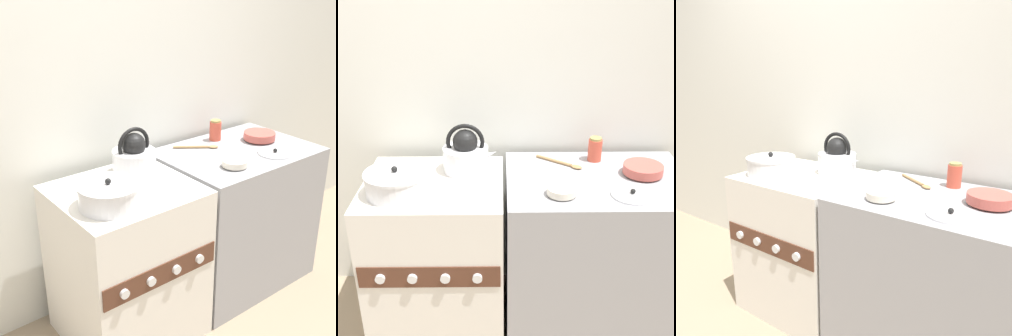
% 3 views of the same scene
% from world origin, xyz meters
% --- Properties ---
extents(ground_plane, '(12.00, 12.00, 0.00)m').
position_xyz_m(ground_plane, '(0.00, 0.00, 0.00)').
color(ground_plane, gray).
extents(wall_back, '(7.00, 0.06, 2.50)m').
position_xyz_m(wall_back, '(0.00, 0.70, 1.25)').
color(wall_back, silver).
rests_on(wall_back, ground_plane).
extents(stove, '(0.66, 0.62, 0.84)m').
position_xyz_m(stove, '(-0.00, 0.30, 0.42)').
color(stove, silver).
rests_on(stove, ground_plane).
extents(counter, '(0.88, 0.63, 0.85)m').
position_xyz_m(counter, '(0.79, 0.32, 0.43)').
color(counter, '#99999E').
rests_on(counter, ground_plane).
extents(kettle, '(0.27, 0.22, 0.24)m').
position_xyz_m(kettle, '(0.15, 0.43, 0.93)').
color(kettle, silver).
rests_on(kettle, stove).
extents(cooking_pot, '(0.28, 0.28, 0.14)m').
position_xyz_m(cooking_pot, '(-0.15, 0.19, 0.90)').
color(cooking_pot, silver).
rests_on(cooking_pot, stove).
extents(enamel_bowl, '(0.19, 0.19, 0.05)m').
position_xyz_m(enamel_bowl, '(1.01, 0.35, 0.88)').
color(enamel_bowl, '#B75147').
rests_on(enamel_bowl, counter).
extents(small_ceramic_bowl, '(0.13, 0.13, 0.04)m').
position_xyz_m(small_ceramic_bowl, '(0.59, 0.15, 0.88)').
color(small_ceramic_bowl, beige).
rests_on(small_ceramic_bowl, counter).
extents(storage_jar, '(0.07, 0.07, 0.13)m').
position_xyz_m(storage_jar, '(0.81, 0.52, 0.92)').
color(storage_jar, '#CC4C38').
rests_on(storage_jar, counter).
extents(loose_pot_lid, '(0.19, 0.19, 0.03)m').
position_xyz_m(loose_pot_lid, '(0.91, 0.14, 0.86)').
color(loose_pot_lid, silver).
rests_on(loose_pot_lid, counter).
extents(wooden_spoon, '(0.23, 0.18, 0.02)m').
position_xyz_m(wooden_spoon, '(0.64, 0.47, 0.86)').
color(wooden_spoon, '#A37A4C').
rests_on(wooden_spoon, counter).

